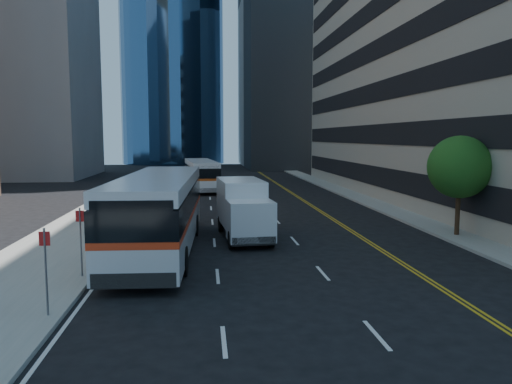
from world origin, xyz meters
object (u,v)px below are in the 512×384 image
Objects in this scene: bus_front at (160,210)px; bus_rear at (201,174)px; street_tree at (460,167)px; box_truck at (243,208)px.

bus_rear is (1.68, 26.78, -0.32)m from bus_front.
street_tree is 28.43m from bus_rear.
bus_front is (-14.96, -1.73, -1.75)m from street_tree.
bus_rear is at bearing 117.93° from street_tree.
street_tree is at bearing -9.48° from box_truck.
box_truck is at bearing 174.94° from street_tree.
street_tree is 0.45× the size of bus_rear.
bus_rear is 1.80× the size of box_truck.
box_truck is at bearing -90.52° from bus_rear.
street_tree is at bearing 8.85° from bus_front.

